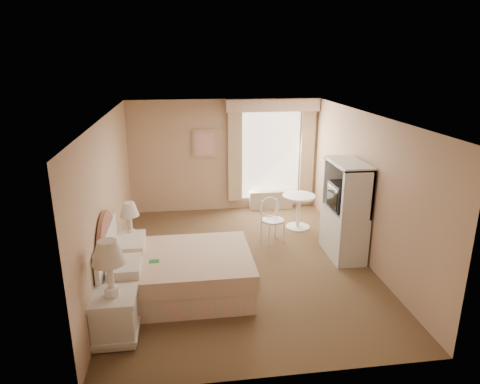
{
  "coord_description": "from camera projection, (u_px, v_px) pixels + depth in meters",
  "views": [
    {
      "loc": [
        -0.94,
        -6.54,
        3.38
      ],
      "look_at": [
        0.01,
        0.3,
        1.18
      ],
      "focal_mm": 32.0,
      "sensor_mm": 36.0,
      "label": 1
    }
  ],
  "objects": [
    {
      "name": "nightstand_near",
      "position": [
        113.0,
        305.0,
        5.17
      ],
      "size": [
        0.55,
        0.55,
        1.33
      ],
      "color": "white",
      "rests_on": "room"
    },
    {
      "name": "cafe_chair",
      "position": [
        271.0,
        216.0,
        8.06
      ],
      "size": [
        0.51,
        0.51,
        0.85
      ],
      "rotation": [
        0.0,
        0.0,
        0.3
      ],
      "color": "white",
      "rests_on": "room"
    },
    {
      "name": "armoire",
      "position": [
        345.0,
        218.0,
        7.4
      ],
      "size": [
        0.51,
        1.02,
        1.7
      ],
      "color": "white",
      "rests_on": "room"
    },
    {
      "name": "framed_art",
      "position": [
        204.0,
        143.0,
        9.35
      ],
      "size": [
        0.52,
        0.04,
        0.62
      ],
      "color": "tan",
      "rests_on": "room"
    },
    {
      "name": "room",
      "position": [
        242.0,
        193.0,
        6.94
      ],
      "size": [
        4.21,
        5.51,
        2.51
      ],
      "color": "brown",
      "rests_on": "ground"
    },
    {
      "name": "bed",
      "position": [
        174.0,
        272.0,
        6.3
      ],
      "size": [
        2.09,
        1.59,
        1.41
      ],
      "color": "#D5A18B",
      "rests_on": "room"
    },
    {
      "name": "window",
      "position": [
        272.0,
        151.0,
        9.55
      ],
      "size": [
        2.05,
        0.22,
        2.51
      ],
      "color": "white",
      "rests_on": "room"
    },
    {
      "name": "round_table",
      "position": [
        298.0,
        206.0,
        8.68
      ],
      "size": [
        0.66,
        0.66,
        0.7
      ],
      "color": "white",
      "rests_on": "room"
    },
    {
      "name": "nightstand_far",
      "position": [
        132.0,
        241.0,
        7.22
      ],
      "size": [
        0.44,
        0.44,
        1.07
      ],
      "color": "white",
      "rests_on": "room"
    }
  ]
}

